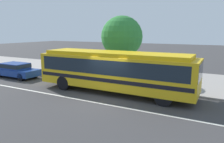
{
  "coord_description": "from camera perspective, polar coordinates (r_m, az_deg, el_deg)",
  "views": [
    {
      "loc": [
        6.15,
        -10.71,
        4.06
      ],
      "look_at": [
        -0.65,
        2.12,
        1.3
      ],
      "focal_mm": 33.94,
      "sensor_mm": 36.0,
      "label": 1
    }
  ],
  "objects": [
    {
      "name": "sedan_behind_bus",
      "position": [
        20.72,
        -24.4,
        0.52
      ],
      "size": [
        4.25,
        1.81,
        1.29
      ],
      "color": "navy",
      "rests_on": "ground_plane"
    },
    {
      "name": "lane_stripe_center",
      "position": [
        12.35,
        -3.73,
        -8.44
      ],
      "size": [
        56.0,
        0.16,
        0.01
      ],
      "primitive_type": "cube",
      "color": "silver",
      "rests_on": "ground_plane"
    },
    {
      "name": "transit_bus",
      "position": [
        14.04,
        0.63,
        0.65
      ],
      "size": [
        10.69,
        2.58,
        2.74
      ],
      "color": "gold",
      "rests_on": "ground_plane"
    },
    {
      "name": "pedestrian_waiting_near_sign",
      "position": [
        16.98,
        2.96,
        0.69
      ],
      "size": [
        0.48,
        0.48,
        1.68
      ],
      "color": "#2B3E31",
      "rests_on": "sidewalk_slab"
    },
    {
      "name": "bus_stop_sign",
      "position": [
        14.67,
        17.64,
        1.07
      ],
      "size": [
        0.14,
        0.44,
        2.49
      ],
      "color": "gray",
      "rests_on": "sidewalk_slab"
    },
    {
      "name": "street_tree_near_stop",
      "position": [
        18.8,
        2.67,
        9.32
      ],
      "size": [
        3.63,
        3.63,
        5.3
      ],
      "color": "brown",
      "rests_on": "sidewalk_slab"
    },
    {
      "name": "sidewalk_slab",
      "position": [
        19.1,
        8.5,
        -1.45
      ],
      "size": [
        60.0,
        8.0,
        0.12
      ],
      "primitive_type": "cube",
      "color": "#9B938C",
      "rests_on": "ground_plane"
    },
    {
      "name": "ground_plane",
      "position": [
        13.0,
        -1.86,
        -7.44
      ],
      "size": [
        120.0,
        120.0,
        0.0
      ],
      "primitive_type": "plane",
      "color": "#3C3A3B"
    },
    {
      "name": "pedestrian_walking_along_curb",
      "position": [
        18.2,
        -7.45,
        1.42
      ],
      "size": [
        0.41,
        0.41,
        1.73
      ],
      "color": "#3F3E31",
      "rests_on": "sidewalk_slab"
    }
  ]
}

